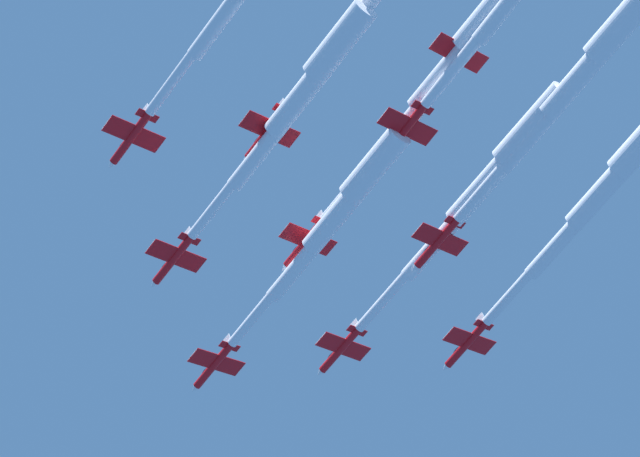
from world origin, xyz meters
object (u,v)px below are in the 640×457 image
(jet_starboard_inner, at_px, (482,187))
(jet_port_mid, at_px, (442,75))
(jet_lead, at_px, (332,220))
(jet_port_outer, at_px, (597,195))
(jet_port_inner, at_px, (296,101))
(jet_trail_port, at_px, (573,84))

(jet_starboard_inner, height_order, jet_port_mid, jet_port_mid)
(jet_lead, xyz_separation_m, jet_port_mid, (-22.09, -9.60, 2.90))
(jet_starboard_inner, height_order, jet_port_outer, jet_starboard_inner)
(jet_starboard_inner, bearing_deg, jet_port_mid, 147.80)
(jet_port_outer, bearing_deg, jet_port_inner, 98.09)
(jet_lead, distance_m, jet_starboard_inner, 20.32)
(jet_port_inner, bearing_deg, jet_trail_port, -105.40)
(jet_port_inner, height_order, jet_port_outer, jet_port_outer)
(jet_port_outer, bearing_deg, jet_port_mid, 116.82)
(jet_port_inner, bearing_deg, jet_lead, -27.45)
(jet_lead, relative_size, jet_port_outer, 0.99)
(jet_port_mid, bearing_deg, jet_trail_port, -100.53)
(jet_lead, height_order, jet_port_mid, jet_port_mid)
(jet_port_inner, relative_size, jet_port_mid, 0.95)
(jet_lead, relative_size, jet_starboard_inner, 0.91)
(jet_starboard_inner, bearing_deg, jet_lead, 67.44)
(jet_lead, bearing_deg, jet_trail_port, -134.19)
(jet_port_inner, bearing_deg, jet_starboard_inner, -73.38)
(jet_port_inner, distance_m, jet_trail_port, 35.29)
(jet_port_inner, xyz_separation_m, jet_starboard_inner, (8.00, -26.82, 2.22))
(jet_lead, distance_m, jet_port_outer, 35.47)
(jet_lead, distance_m, jet_port_inner, 17.74)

